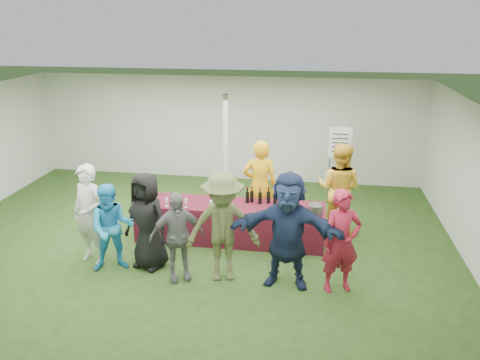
% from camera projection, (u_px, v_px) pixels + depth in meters
% --- Properties ---
extents(ground, '(60.00, 60.00, 0.00)m').
position_uv_depth(ground, '(189.00, 246.00, 8.88)').
color(ground, '#284719').
rests_on(ground, ground).
extents(tent, '(10.00, 10.00, 10.00)m').
position_uv_depth(tent, '(226.00, 161.00, 9.47)').
color(tent, white).
rests_on(tent, ground).
extents(serving_table, '(3.60, 0.80, 0.75)m').
position_uv_depth(serving_table, '(230.00, 222.00, 9.01)').
color(serving_table, maroon).
rests_on(serving_table, ground).
extents(wine_bottles, '(0.60, 0.13, 0.32)m').
position_uv_depth(wine_bottles, '(261.00, 197.00, 8.90)').
color(wine_bottles, black).
rests_on(wine_bottles, serving_table).
extents(wine_glasses, '(2.67, 0.11, 0.16)m').
position_uv_depth(wine_glasses, '(200.00, 202.00, 8.68)').
color(wine_glasses, silver).
rests_on(wine_glasses, serving_table).
extents(water_bottle, '(0.07, 0.07, 0.23)m').
position_uv_depth(water_bottle, '(230.00, 198.00, 8.93)').
color(water_bottle, silver).
rests_on(water_bottle, serving_table).
extents(bar_towel, '(0.25, 0.18, 0.03)m').
position_uv_depth(bar_towel, '(315.00, 208.00, 8.69)').
color(bar_towel, white).
rests_on(bar_towel, serving_table).
extents(dump_bucket, '(0.26, 0.26, 0.18)m').
position_uv_depth(dump_bucket, '(315.00, 209.00, 8.42)').
color(dump_bucket, slate).
rests_on(dump_bucket, serving_table).
extents(wine_list_sign, '(0.50, 0.03, 1.80)m').
position_uv_depth(wine_list_sign, '(340.00, 149.00, 10.49)').
color(wine_list_sign, slate).
rests_on(wine_list_sign, ground).
extents(staff_pourer, '(0.73, 0.51, 1.89)m').
position_uv_depth(staff_pourer, '(260.00, 186.00, 9.26)').
color(staff_pourer, '#EAAA13').
rests_on(staff_pourer, ground).
extents(staff_back, '(1.08, 0.97, 1.84)m').
position_uv_depth(staff_back, '(339.00, 188.00, 9.21)').
color(staff_back, yellow).
rests_on(staff_back, ground).
extents(customer_0, '(0.75, 0.60, 1.79)m').
position_uv_depth(customer_0, '(89.00, 215.00, 8.07)').
color(customer_0, silver).
rests_on(customer_0, ground).
extents(customer_1, '(0.90, 0.80, 1.54)m').
position_uv_depth(customer_1, '(112.00, 228.00, 7.86)').
color(customer_1, '#249BDA').
rests_on(customer_1, ground).
extents(customer_2, '(0.97, 0.79, 1.71)m').
position_uv_depth(customer_2, '(147.00, 221.00, 7.92)').
color(customer_2, black).
rests_on(customer_2, ground).
extents(customer_3, '(0.97, 0.73, 1.53)m').
position_uv_depth(customer_3, '(177.00, 237.00, 7.55)').
color(customer_3, slate).
rests_on(customer_3, ground).
extents(customer_4, '(1.31, 0.92, 1.85)m').
position_uv_depth(customer_4, '(223.00, 227.00, 7.51)').
color(customer_4, '#50572E').
rests_on(customer_4, ground).
extents(customer_5, '(1.81, 0.68, 1.91)m').
position_uv_depth(customer_5, '(288.00, 230.00, 7.34)').
color(customer_5, '#192644').
rests_on(customer_5, ground).
extents(customer_6, '(0.71, 0.58, 1.68)m').
position_uv_depth(customer_6, '(341.00, 242.00, 7.22)').
color(customer_6, maroon).
rests_on(customer_6, ground).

